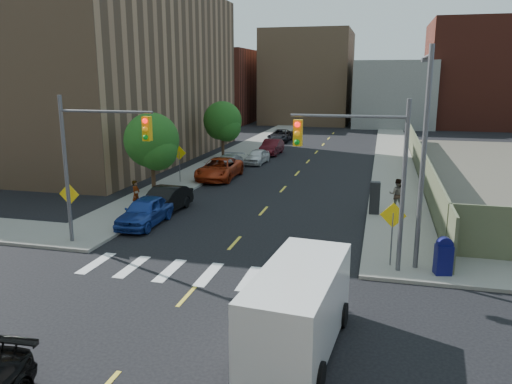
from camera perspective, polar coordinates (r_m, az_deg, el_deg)
The scene contains 29 objects.
ground at distance 17.18m, azimuth -10.34°, elevation -14.22°, with size 160.00×160.00×0.00m, color black.
sidewalk_nw at distance 57.65m, azimuth -0.32°, elevation 5.44°, with size 3.50×73.00×0.15m, color gray.
sidewalk_ne at distance 55.85m, azimuth 15.31°, elevation 4.72°, with size 3.50×73.00×0.15m, color gray.
fence_north at distance 42.42m, azimuth 18.14°, elevation 3.58°, with size 0.12×44.00×2.50m, color #5A6446.
building_nw at distance 52.29m, azimuth -19.41°, elevation 12.63°, with size 22.00×30.00×16.00m, color #8C6B4C.
bg_bldg_west at distance 88.55m, azimuth -4.73°, elevation 11.95°, with size 14.00×18.00×12.00m, color #592319.
bg_bldg_midwest at distance 86.72m, azimuth 6.01°, elevation 12.89°, with size 14.00×16.00×15.00m, color #8C6B4C.
bg_bldg_center at distance 83.86m, azimuth 15.44°, elevation 10.78°, with size 12.00×16.00×10.00m, color gray.
bg_bldg_east at distance 87.17m, azimuth 24.98°, elevation 12.09°, with size 18.00×18.00×16.00m, color #592319.
signal_nw at distance 23.68m, azimuth -18.06°, elevation 4.48°, with size 4.59×0.30×7.00m.
signal_ne at distance 20.08m, azimuth 12.34°, elevation 3.37°, with size 4.59×0.30×7.00m.
streetlight_ne at distance 20.93m, azimuth 18.62°, elevation 5.29°, with size 0.25×3.70×9.00m.
warn_sign_nw at distance 25.55m, azimuth -20.52°, elevation -0.91°, with size 1.06×0.06×2.83m.
warn_sign_ne at distance 21.13m, azimuth 15.35°, elevation -3.37°, with size 1.06×0.06×2.83m.
warn_sign_midwest at distance 37.19m, azimuth -8.75°, elevation 3.98°, with size 1.06×0.06×2.83m.
tree_west_near at distance 33.50m, azimuth -11.79°, elevation 5.42°, with size 3.66×3.64×5.52m.
tree_west_far at distance 47.36m, azimuth -3.83°, elevation 7.86°, with size 3.66×3.64×5.52m.
parked_car_blue at distance 27.33m, azimuth -12.58°, elevation -2.17°, with size 1.79×4.44×1.51m, color navy.
parked_car_black at distance 29.53m, azimuth -10.40°, elevation -0.95°, with size 1.58×4.54×1.50m, color black.
parked_car_red at distance 38.72m, azimuth -4.22°, elevation 2.66°, with size 2.63×5.71×1.59m, color #AA2F11.
parked_car_silver at distance 40.66m, azimuth -3.31°, elevation 3.09°, with size 2.06×5.08×1.47m, color #9FA2A6.
parked_car_white at distance 45.41m, azimuth 0.12°, elevation 4.08°, with size 1.56×3.88×1.32m, color silver.
parked_car_maroon at distance 50.75m, azimuth 1.81°, elevation 5.16°, with size 1.62×4.63×1.53m, color #400C13.
parked_car_grey at distance 60.99m, azimuth 2.80°, elevation 6.46°, with size 2.39×5.18×1.44m, color black.
cargo_van at distance 15.02m, azimuth 5.02°, elevation -12.66°, with size 2.67×5.62×2.49m.
mailbox at distance 21.15m, azimuth 20.64°, elevation -6.89°, with size 0.72×0.61×1.54m.
payphone at distance 29.06m, azimuth 13.41°, elevation -0.65°, with size 0.55×0.45×1.85m, color black.
pedestrian_west at distance 30.29m, azimuth -13.55°, elevation -0.27°, with size 0.61×0.40×1.68m, color gray.
pedestrian_east at distance 30.18m, azimuth 15.82°, elevation -0.27°, with size 0.91×0.71×1.87m, color gray.
Camera 1 is at (6.57, -13.80, 7.85)m, focal length 35.00 mm.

